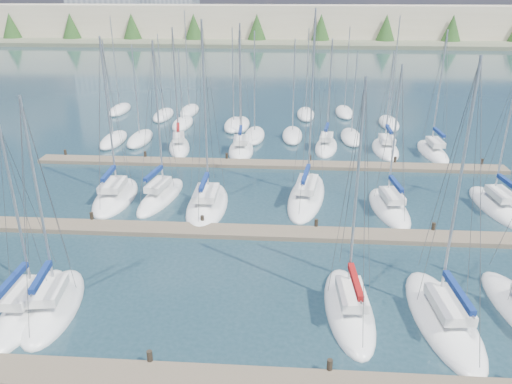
# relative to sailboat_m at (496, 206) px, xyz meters

# --- Properties ---
(ground) EXTENTS (400.00, 400.00, 0.00)m
(ground) POSITION_rel_sailboat_m_xyz_m (-17.92, 38.49, -0.18)
(ground) COLOR #223B45
(ground) RESTS_ON ground
(dock_near) EXTENTS (44.00, 1.93, 1.10)m
(dock_near) POSITION_rel_sailboat_m_xyz_m (-17.92, -19.49, -0.02)
(dock_near) COLOR #6B5E4C
(dock_near) RESTS_ON ground
(dock_mid) EXTENTS (44.00, 1.93, 1.10)m
(dock_mid) POSITION_rel_sailboat_m_xyz_m (-17.92, -5.49, -0.02)
(dock_mid) COLOR #6B5E4C
(dock_mid) RESTS_ON ground
(dock_far) EXTENTS (44.00, 1.93, 1.10)m
(dock_far) POSITION_rel_sailboat_m_xyz_m (-17.92, 8.51, -0.02)
(dock_far) COLOR #6B5E4C
(dock_far) RESTS_ON ground
(sailboat_m) EXTENTS (3.20, 8.05, 11.13)m
(sailboat_m) POSITION_rel_sailboat_m_xyz_m (0.00, 0.00, 0.00)
(sailboat_m) COLOR white
(sailboat_m) RESTS_ON ground
(sailboat_r) EXTENTS (2.66, 7.77, 12.71)m
(sailboat_r) POSITION_rel_sailboat_m_xyz_m (-1.45, 13.15, 0.01)
(sailboat_r) COLOR white
(sailboat_r) RESTS_ON ground
(sailboat_i) EXTENTS (3.43, 8.05, 12.90)m
(sailboat_i) POSITION_rel_sailboat_m_xyz_m (-26.09, 0.09, 0.02)
(sailboat_i) COLOR white
(sailboat_i) RESTS_ON ground
(sailboat_e) EXTENTS (3.51, 8.99, 13.90)m
(sailboat_e) POSITION_rel_sailboat_m_xyz_m (-7.88, -14.36, 0.00)
(sailboat_e) COLOR white
(sailboat_e) RESTS_ON ground
(sailboat_b) EXTENTS (2.56, 7.60, 10.65)m
(sailboat_b) POSITION_rel_sailboat_m_xyz_m (-29.39, -14.96, -0.00)
(sailboat_b) COLOR white
(sailboat_b) RESTS_ON ground
(sailboat_q) EXTENTS (2.59, 7.16, 10.62)m
(sailboat_q) POSITION_rel_sailboat_m_xyz_m (-6.05, 13.88, -0.00)
(sailboat_q) COLOR white
(sailboat_q) RESTS_ON ground
(sailboat_h) EXTENTS (3.34, 7.97, 13.22)m
(sailboat_h) POSITION_rel_sailboat_m_xyz_m (-29.72, -0.16, -0.00)
(sailboat_h) COLOR white
(sailboat_h) RESTS_ON ground
(sailboat_k) EXTENTS (4.15, 10.39, 15.08)m
(sailboat_k) POSITION_rel_sailboat_m_xyz_m (-14.44, 1.07, 0.01)
(sailboat_k) COLOR white
(sailboat_k) RESTS_ON ground
(sailboat_d) EXTENTS (2.85, 7.93, 12.89)m
(sailboat_d) POSITION_rel_sailboat_m_xyz_m (-12.59, -13.90, 0.01)
(sailboat_d) COLOR white
(sailboat_d) RESTS_ON ground
(sailboat_p) EXTENTS (3.14, 6.99, 11.76)m
(sailboat_p) POSITION_rel_sailboat_m_xyz_m (-12.09, 14.22, 0.01)
(sailboat_p) COLOR white
(sailboat_p) RESTS_ON ground
(sailboat_j) EXTENTS (3.14, 8.71, 14.45)m
(sailboat_j) POSITION_rel_sailboat_m_xyz_m (-22.12, -1.25, 0.00)
(sailboat_j) COLOR white
(sailboat_j) RESTS_ON ground
(sailboat_o) EXTENTS (2.91, 7.10, 13.24)m
(sailboat_o) POSITION_rel_sailboat_m_xyz_m (-20.85, 12.54, 0.02)
(sailboat_o) COLOR white
(sailboat_o) RESTS_ON ground
(sailboat_l) EXTENTS (3.23, 7.68, 11.53)m
(sailboat_l) POSITION_rel_sailboat_m_xyz_m (-8.23, -0.85, 0.00)
(sailboat_l) COLOR white
(sailboat_l) RESTS_ON ground
(sailboat_c) EXTENTS (3.56, 7.34, 12.00)m
(sailboat_c) POSITION_rel_sailboat_m_xyz_m (-28.19, -14.69, 0.00)
(sailboat_c) COLOR white
(sailboat_c) RESTS_ON ground
(sailboat_n) EXTENTS (3.53, 7.24, 12.78)m
(sailboat_n) POSITION_rel_sailboat_m_xyz_m (-27.38, 13.15, 0.02)
(sailboat_n) COLOR white
(sailboat_n) RESTS_ON ground
(distant_boats) EXTENTS (36.93, 20.75, 13.30)m
(distant_boats) POSITION_rel_sailboat_m_xyz_m (-22.27, 22.26, 0.11)
(distant_boats) COLOR #9EA0A5
(distant_boats) RESTS_ON ground
(shoreline) EXTENTS (400.00, 60.00, 38.00)m
(shoreline) POSITION_rel_sailboat_m_xyz_m (-31.22, 128.26, 7.27)
(shoreline) COLOR #666B51
(shoreline) RESTS_ON ground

